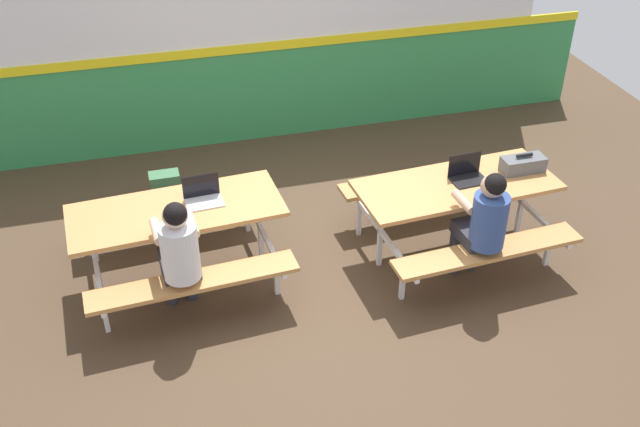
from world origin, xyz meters
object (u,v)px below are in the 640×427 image
(student_further, at_px, (484,220))
(student_nearer, at_px, (179,251))
(picnic_table_right, at_px, (455,199))
(laptop_dark, at_px, (467,175))
(backpack_dark, at_px, (166,192))
(laptop_silver, at_px, (203,197))
(picnic_table_left, at_px, (178,225))
(toolbox_grey, at_px, (523,164))

(student_further, bearing_deg, student_nearer, 174.35)
(picnic_table_right, height_order, laptop_dark, laptop_dark)
(picnic_table_right, relative_size, student_nearer, 1.55)
(student_further, relative_size, backpack_dark, 2.74)
(picnic_table_right, xyz_separation_m, student_further, (-0.00, -0.56, 0.13))
(picnic_table_right, xyz_separation_m, laptop_silver, (-2.25, 0.31, 0.21))
(picnic_table_left, xyz_separation_m, toolbox_grey, (3.16, -0.21, 0.24))
(picnic_table_left, relative_size, laptop_silver, 5.59)
(picnic_table_right, bearing_deg, student_nearer, -173.06)
(student_nearer, bearing_deg, picnic_table_right, 6.94)
(picnic_table_left, height_order, picnic_table_right, same)
(laptop_silver, bearing_deg, picnic_table_left, -167.63)
(laptop_silver, distance_m, laptop_dark, 2.38)
(student_nearer, bearing_deg, laptop_dark, 7.60)
(student_nearer, distance_m, laptop_dark, 2.67)
(student_further, height_order, toolbox_grey, student_further)
(student_nearer, xyz_separation_m, laptop_dark, (2.65, 0.35, 0.08))
(toolbox_grey, distance_m, backpack_dark, 3.51)
(picnic_table_right, bearing_deg, student_further, -90.23)
(picnic_table_left, relative_size, student_further, 1.55)
(student_nearer, xyz_separation_m, laptop_silver, (0.28, 0.61, 0.08))
(laptop_silver, xyz_separation_m, backpack_dark, (-0.28, 1.08, -0.57))
(picnic_table_left, bearing_deg, student_nearer, -93.88)
(laptop_dark, distance_m, toolbox_grey, 0.55)
(laptop_silver, relative_size, toolbox_grey, 0.84)
(picnic_table_right, relative_size, laptop_dark, 5.59)
(student_nearer, bearing_deg, toolbox_grey, 6.29)
(toolbox_grey, bearing_deg, backpack_dark, 157.22)
(student_further, height_order, laptop_silver, student_further)
(picnic_table_left, height_order, backpack_dark, picnic_table_left)
(picnic_table_left, xyz_separation_m, laptop_silver, (0.25, 0.05, 0.21))
(laptop_silver, bearing_deg, laptop_dark, -6.32)
(student_nearer, height_order, backpack_dark, student_nearer)
(student_further, relative_size, laptop_silver, 3.61)
(student_further, distance_m, laptop_dark, 0.62)
(laptop_silver, xyz_separation_m, toolbox_grey, (2.91, -0.26, 0.02))
(picnic_table_right, height_order, student_further, student_further)
(laptop_dark, height_order, toolbox_grey, laptop_dark)
(backpack_dark, bearing_deg, laptop_silver, -75.54)
(picnic_table_left, xyz_separation_m, student_nearer, (-0.04, -0.56, 0.13))
(laptop_dark, bearing_deg, student_further, -101.02)
(student_further, height_order, backpack_dark, student_further)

